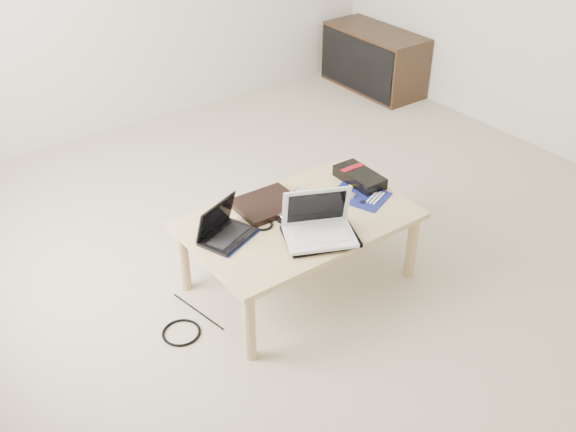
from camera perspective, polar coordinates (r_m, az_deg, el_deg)
ground at (r=3.70m, az=2.28°, el=-1.80°), size 4.00×4.00×0.00m
coffee_table at (r=3.16m, az=1.03°, el=-0.88°), size 1.10×0.70×0.40m
media_cabinet at (r=5.61m, az=7.58°, el=13.61°), size 0.41×0.90×0.50m
book at (r=3.21m, az=-1.89°, el=1.05°), size 0.32×0.27×0.03m
netbook at (r=2.99m, az=-5.68°, el=-1.27°), size 0.30×0.26×0.18m
tablet at (r=3.13m, az=1.55°, el=-0.08°), size 0.27×0.21×0.01m
remote at (r=3.29m, az=2.16°, el=1.87°), size 0.11×0.21×0.02m
neoprene_sleeve at (r=2.99m, az=2.91°, el=-1.83°), size 0.40×0.34×0.02m
white_laptop at (r=2.96m, az=2.74°, el=-0.91°), size 0.38×0.34×0.23m
motherboard at (r=3.32m, az=6.39°, el=1.84°), size 0.30×0.34×0.01m
gpu_box at (r=3.43m, az=6.39°, el=3.45°), size 0.15×0.29×0.06m
cable_coil at (r=3.07m, az=-2.25°, el=-0.78°), size 0.12×0.12×0.01m
floor_cable_coil at (r=3.12m, az=-9.46°, el=-10.18°), size 0.22×0.22×0.01m
floor_cable_trail at (r=3.22m, az=-8.00°, el=-8.39°), size 0.08×0.37×0.01m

